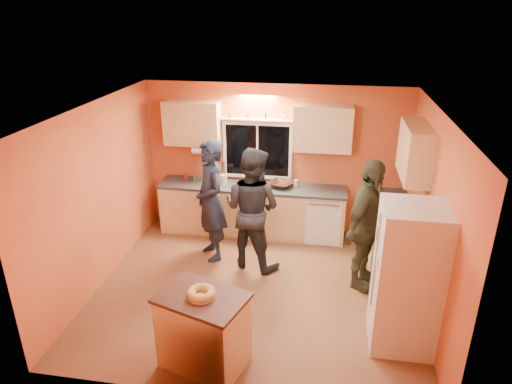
% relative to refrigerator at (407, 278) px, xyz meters
% --- Properties ---
extents(ground, '(4.50, 4.50, 0.00)m').
position_rel_refrigerator_xyz_m(ground, '(-1.89, 0.80, -0.90)').
color(ground, brown).
rests_on(ground, ground).
extents(room_shell, '(4.54, 4.04, 2.61)m').
position_rel_refrigerator_xyz_m(room_shell, '(-1.77, 1.21, 0.72)').
color(room_shell, '#D86937').
rests_on(room_shell, ground).
extents(back_counter, '(4.23, 0.62, 0.90)m').
position_rel_refrigerator_xyz_m(back_counter, '(-1.88, 2.50, -0.45)').
color(back_counter, tan).
rests_on(back_counter, ground).
extents(right_counter, '(0.62, 1.84, 0.90)m').
position_rel_refrigerator_xyz_m(right_counter, '(0.06, 1.30, -0.45)').
color(right_counter, tan).
rests_on(right_counter, ground).
extents(refrigerator, '(0.72, 0.70, 1.80)m').
position_rel_refrigerator_xyz_m(refrigerator, '(0.00, 0.00, 0.00)').
color(refrigerator, silver).
rests_on(refrigerator, ground).
extents(island, '(1.09, 0.90, 0.91)m').
position_rel_refrigerator_xyz_m(island, '(-2.23, -0.74, -0.44)').
color(island, tan).
rests_on(island, ground).
extents(bundt_pastry, '(0.31, 0.31, 0.09)m').
position_rel_refrigerator_xyz_m(bundt_pastry, '(-2.23, -0.74, 0.06)').
color(bundt_pastry, tan).
rests_on(bundt_pastry, island).
extents(person_left, '(0.78, 0.85, 1.95)m').
position_rel_refrigerator_xyz_m(person_left, '(-2.73, 1.61, 0.07)').
color(person_left, black).
rests_on(person_left, ground).
extents(person_center, '(1.12, 1.00, 1.91)m').
position_rel_refrigerator_xyz_m(person_center, '(-2.06, 1.47, 0.05)').
color(person_center, black).
rests_on(person_center, ground).
extents(person_right, '(0.93, 1.22, 1.92)m').
position_rel_refrigerator_xyz_m(person_right, '(-0.39, 1.15, 0.06)').
color(person_right, '#313521').
rests_on(person_right, ground).
extents(mixing_bowl, '(0.49, 0.49, 0.10)m').
position_rel_refrigerator_xyz_m(mixing_bowl, '(-1.74, 2.54, 0.05)').
color(mixing_bowl, black).
rests_on(mixing_bowl, back_counter).
extents(utensil_crock, '(0.14, 0.14, 0.17)m').
position_rel_refrigerator_xyz_m(utensil_crock, '(-2.75, 2.52, 0.09)').
color(utensil_crock, beige).
rests_on(utensil_crock, back_counter).
extents(potted_plant, '(0.26, 0.23, 0.28)m').
position_rel_refrigerator_xyz_m(potted_plant, '(0.02, 0.73, 0.14)').
color(potted_plant, gray).
rests_on(potted_plant, right_counter).
extents(red_box, '(0.18, 0.14, 0.07)m').
position_rel_refrigerator_xyz_m(red_box, '(0.07, 1.98, 0.04)').
color(red_box, '#A81C19').
rests_on(red_box, right_counter).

